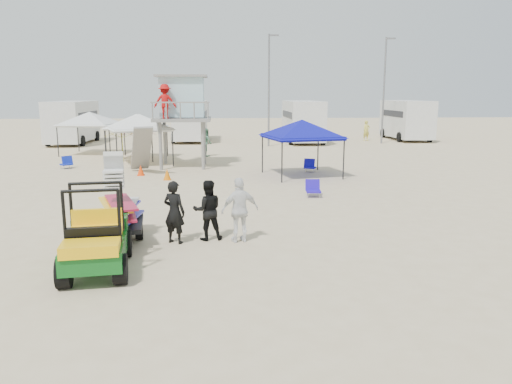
{
  "coord_description": "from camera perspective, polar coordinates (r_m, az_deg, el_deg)",
  "views": [
    {
      "loc": [
        -0.33,
        -9.77,
        3.83
      ],
      "look_at": [
        0.5,
        3.0,
        1.3
      ],
      "focal_mm": 35.0,
      "sensor_mm": 36.0,
      "label": 1
    }
  ],
  "objects": [
    {
      "name": "utility_cart",
      "position": [
        11.36,
        -17.99,
        -4.45
      ],
      "size": [
        1.54,
        2.61,
        1.88
      ],
      "color": "#0D5518",
      "rests_on": "ground"
    },
    {
      "name": "canopy_white_a",
      "position": [
        27.93,
        -13.22,
        8.38
      ],
      "size": [
        3.88,
        3.88,
        3.15
      ],
      "color": "black",
      "rests_on": "ground"
    },
    {
      "name": "ground",
      "position": [
        10.5,
        -1.68,
        -10.22
      ],
      "size": [
        140.0,
        140.0,
        0.0
      ],
      "primitive_type": "plane",
      "color": "beige",
      "rests_on": "ground"
    },
    {
      "name": "cone_far",
      "position": [
        24.33,
        -13.04,
        2.44
      ],
      "size": [
        0.34,
        0.34,
        0.5
      ],
      "primitive_type": "cone",
      "color": "#FA3E07",
      "rests_on": "ground"
    },
    {
      "name": "umbrella_a",
      "position": [
        28.82,
        -13.37,
        5.17
      ],
      "size": [
        2.33,
        2.36,
        1.92
      ],
      "primitive_type": "imported",
      "rotation": [
        0.0,
        0.0,
        -0.12
      ],
      "color": "red",
      "rests_on": "ground"
    },
    {
      "name": "lifeguard_tower",
      "position": [
        26.73,
        -8.62,
        10.31
      ],
      "size": [
        2.94,
        2.94,
        4.67
      ],
      "color": "gray",
      "rests_on": "ground"
    },
    {
      "name": "rv_mid_right",
      "position": [
        40.32,
        5.36,
        8.26
      ],
      "size": [
        2.64,
        7.0,
        3.25
      ],
      "color": "silver",
      "rests_on": "ground"
    },
    {
      "name": "cone_near",
      "position": [
        22.84,
        -10.12,
        1.99
      ],
      "size": [
        0.34,
        0.34,
        0.5
      ],
      "primitive_type": "cone",
      "color": "orange",
      "rests_on": "ground"
    },
    {
      "name": "beach_chair_c",
      "position": [
        25.02,
        6.15,
        3.04
      ],
      "size": [
        0.69,
        0.76,
        0.64
      ],
      "color": "#130FAB",
      "rests_on": "ground"
    },
    {
      "name": "canopy_white_c",
      "position": [
        30.59,
        -13.5,
        8.4
      ],
      "size": [
        3.44,
        3.44,
        3.05
      ],
      "color": "black",
      "rests_on": "ground"
    },
    {
      "name": "rv_far_right",
      "position": [
        44.07,
        16.8,
        8.08
      ],
      "size": [
        2.64,
        6.6,
        3.25
      ],
      "color": "silver",
      "rests_on": "ground"
    },
    {
      "name": "umbrella_b",
      "position": [
        29.44,
        -14.99,
        5.09
      ],
      "size": [
        2.57,
        2.59,
        1.79
      ],
      "primitive_type": "imported",
      "rotation": [
        0.0,
        0.0,
        0.4
      ],
      "color": "#D2DB13",
      "rests_on": "ground"
    },
    {
      "name": "light_pole_left",
      "position": [
        36.92,
        1.47,
        11.45
      ],
      "size": [
        0.14,
        0.14,
        8.0
      ],
      "primitive_type": "cylinder",
      "color": "slate",
      "rests_on": "ground"
    },
    {
      "name": "rv_far_left",
      "position": [
        41.49,
        -20.26,
        7.7
      ],
      "size": [
        2.64,
        6.8,
        3.25
      ],
      "color": "silver",
      "rests_on": "ground"
    },
    {
      "name": "man_right",
      "position": [
        12.99,
        -1.84,
        -2.07
      ],
      "size": [
        1.08,
        0.68,
        1.71
      ],
      "primitive_type": "imported",
      "rotation": [
        0.0,
        0.0,
        3.42
      ],
      "color": "white",
      "rests_on": "ground"
    },
    {
      "name": "canopy_blue",
      "position": [
        23.48,
        5.27,
        7.89
      ],
      "size": [
        3.7,
        3.7,
        3.05
      ],
      "color": "black",
      "rests_on": "ground"
    },
    {
      "name": "light_pole_right",
      "position": [
        40.21,
        14.4,
        11.09
      ],
      "size": [
        0.14,
        0.14,
        8.0
      ],
      "primitive_type": "cylinder",
      "color": "slate",
      "rests_on": "ground"
    },
    {
      "name": "man_mid",
      "position": [
        13.25,
        -5.55,
        -2.08
      ],
      "size": [
        0.87,
        0.72,
        1.61
      ],
      "primitive_type": "imported",
      "rotation": [
        0.0,
        0.0,
        3.3
      ],
      "color": "black",
      "rests_on": "ground"
    },
    {
      "name": "rv_mid_left",
      "position": [
        41.4,
        -7.51,
        8.29
      ],
      "size": [
        2.65,
        6.5,
        3.25
      ],
      "color": "silver",
      "rests_on": "ground"
    },
    {
      "name": "man_left",
      "position": [
        13.06,
        -9.32,
        -2.29
      ],
      "size": [
        0.71,
        0.62,
        1.65
      ],
      "primitive_type": "imported",
      "rotation": [
        0.0,
        0.0,
        2.68
      ],
      "color": "black",
      "rests_on": "ground"
    },
    {
      "name": "beach_chair_a",
      "position": [
        27.8,
        -20.81,
        3.19
      ],
      "size": [
        0.73,
        0.84,
        0.64
      ],
      "color": "#0F23AC",
      "rests_on": "ground"
    },
    {
      "name": "distant_beachgoers",
      "position": [
        34.02,
        0.81,
        6.18
      ],
      "size": [
        13.67,
        10.29,
        1.74
      ],
      "color": "#D1C64E",
      "rests_on": "ground"
    },
    {
      "name": "canopy_white_b",
      "position": [
        33.65,
        -18.51,
        8.44
      ],
      "size": [
        3.54,
        3.54,
        3.1
      ],
      "color": "black",
      "rests_on": "ground"
    },
    {
      "name": "surf_trailer",
      "position": [
        13.57,
        -15.58,
        -1.92
      ],
      "size": [
        1.46,
        2.36,
        2.08
      ],
      "color": "black",
      "rests_on": "ground"
    },
    {
      "name": "beach_chair_b",
      "position": [
        18.95,
        6.53,
        0.42
      ],
      "size": [
        0.58,
        0.62,
        0.64
      ],
      "color": "#2311B8",
      "rests_on": "ground"
    }
  ]
}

